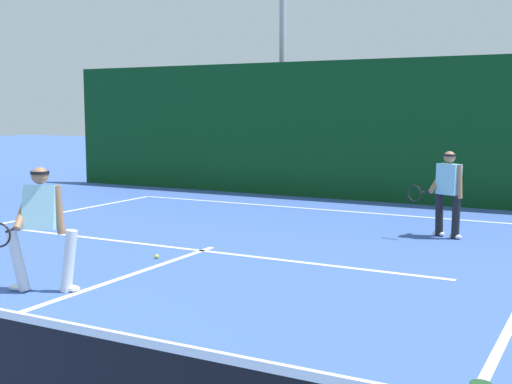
# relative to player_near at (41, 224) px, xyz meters

# --- Properties ---
(court_line_baseline_far) EXTENTS (9.74, 0.10, 0.01)m
(court_line_baseline_far) POSITION_rel_player_near_xyz_m (0.42, 8.00, -0.84)
(court_line_baseline_far) COLOR white
(court_line_baseline_far) RESTS_ON ground_plane
(court_line_service) EXTENTS (7.94, 0.10, 0.01)m
(court_line_service) POSITION_rel_player_near_xyz_m (0.42, 2.97, -0.84)
(court_line_service) COLOR white
(court_line_service) RESTS_ON ground_plane
(court_line_centre) EXTENTS (0.10, 6.40, 0.01)m
(court_line_centre) POSITION_rel_player_near_xyz_m (0.42, 0.07, -0.84)
(court_line_centre) COLOR white
(court_line_centre) RESTS_ON ground_plane
(player_near) EXTENTS (0.89, 0.96, 1.55)m
(player_near) POSITION_rel_player_near_xyz_m (0.00, 0.00, 0.00)
(player_near) COLOR silver
(player_near) RESTS_ON ground_plane
(player_far) EXTENTS (0.92, 0.83, 1.52)m
(player_far) POSITION_rel_player_near_xyz_m (3.60, 5.95, -0.02)
(player_far) COLOR black
(player_far) RESTS_ON ground_plane
(tennis_ball) EXTENTS (0.07, 0.07, 0.07)m
(tennis_ball) POSITION_rel_player_near_xyz_m (0.12, 2.18, -0.81)
(tennis_ball) COLOR #D1E033
(tennis_ball) RESTS_ON ground_plane
(back_fence_windscreen) EXTENTS (17.19, 0.12, 3.44)m
(back_fence_windscreen) POSITION_rel_player_near_xyz_m (0.42, 9.89, 0.87)
(back_fence_windscreen) COLOR #0B3917
(back_fence_windscreen) RESTS_ON ground_plane
(light_pole) EXTENTS (0.55, 0.44, 7.87)m
(light_pole) POSITION_rel_player_near_xyz_m (-2.08, 11.04, 3.94)
(light_pole) COLOR #9EA39E
(light_pole) RESTS_ON ground_plane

